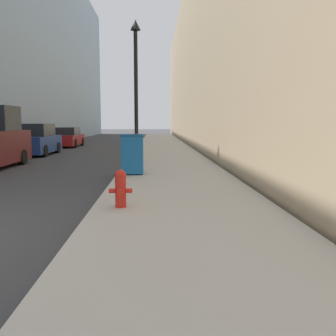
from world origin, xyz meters
TOP-DOWN VIEW (x-y plane):
  - sidewalk_right at (5.12, 18.00)m, footprint 3.64×60.00m
  - building_right_stone at (13.04, 26.00)m, footprint 12.00×60.00m
  - fire_hydrant at (3.86, 1.77)m, footprint 0.45×0.34m
  - trash_bin at (3.81, 6.50)m, footprint 0.70×0.68m
  - lamppost at (3.72, 10.94)m, footprint 0.43×0.43m
  - parked_sedan_near at (-2.05, 15.63)m, footprint 1.82×4.39m
  - parked_sedan_far at (-2.04, 22.69)m, footprint 1.95×4.44m

SIDE VIEW (x-z plane):
  - sidewalk_right at x=5.12m, z-range 0.00..0.15m
  - fire_hydrant at x=3.86m, z-range 0.17..0.90m
  - parked_sedan_far at x=-2.04m, z-range -0.05..1.39m
  - parked_sedan_near at x=-2.05m, z-range -0.08..1.65m
  - trash_bin at x=3.81m, z-range 0.16..1.43m
  - lamppost at x=3.72m, z-range 0.63..6.54m
  - building_right_stone at x=13.04m, z-range 0.00..13.26m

